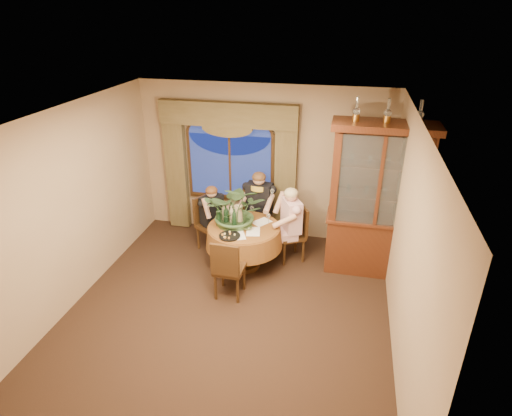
% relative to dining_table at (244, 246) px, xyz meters
% --- Properties ---
extents(floor, '(5.00, 5.00, 0.00)m').
position_rel_dining_table_xyz_m(floor, '(0.05, -1.25, -0.38)').
color(floor, black).
rests_on(floor, ground).
extents(wall_back, '(4.50, 0.00, 4.50)m').
position_rel_dining_table_xyz_m(wall_back, '(0.05, 1.25, 1.02)').
color(wall_back, '#967959').
rests_on(wall_back, ground).
extents(wall_right, '(0.00, 5.00, 5.00)m').
position_rel_dining_table_xyz_m(wall_right, '(2.30, -1.25, 1.02)').
color(wall_right, '#967959').
rests_on(wall_right, ground).
extents(ceiling, '(5.00, 5.00, 0.00)m').
position_rel_dining_table_xyz_m(ceiling, '(0.05, -1.25, 2.42)').
color(ceiling, white).
rests_on(ceiling, wall_back).
extents(window, '(1.62, 0.10, 1.32)m').
position_rel_dining_table_xyz_m(window, '(-0.55, 1.18, 0.92)').
color(window, navy).
rests_on(window, wall_back).
extents(arched_transom, '(1.60, 0.06, 0.44)m').
position_rel_dining_table_xyz_m(arched_transom, '(-0.55, 1.18, 1.71)').
color(arched_transom, navy).
rests_on(arched_transom, wall_back).
extents(drapery_left, '(0.38, 0.14, 2.32)m').
position_rel_dining_table_xyz_m(drapery_left, '(-1.58, 1.13, 0.80)').
color(drapery_left, '#4D4123').
rests_on(drapery_left, floor).
extents(drapery_right, '(0.38, 0.14, 2.32)m').
position_rel_dining_table_xyz_m(drapery_right, '(0.48, 1.13, 0.80)').
color(drapery_right, '#4D4123').
rests_on(drapery_right, floor).
extents(swag_valance, '(2.45, 0.16, 0.42)m').
position_rel_dining_table_xyz_m(swag_valance, '(-0.55, 1.10, 1.90)').
color(swag_valance, '#4D4123').
rests_on(swag_valance, wall_back).
extents(dining_table, '(1.49, 1.49, 0.75)m').
position_rel_dining_table_xyz_m(dining_table, '(0.00, 0.00, 0.00)').
color(dining_table, maroon).
rests_on(dining_table, floor).
extents(china_cabinet, '(1.52, 0.60, 2.47)m').
position_rel_dining_table_xyz_m(china_cabinet, '(2.02, 0.35, 0.86)').
color(china_cabinet, '#3B1B0F').
rests_on(china_cabinet, floor).
extents(oil_lamp_left, '(0.11, 0.11, 0.34)m').
position_rel_dining_table_xyz_m(oil_lamp_left, '(1.59, 0.35, 2.26)').
color(oil_lamp_left, '#A5722D').
rests_on(oil_lamp_left, china_cabinet).
extents(oil_lamp_center, '(0.11, 0.11, 0.34)m').
position_rel_dining_table_xyz_m(oil_lamp_center, '(2.02, 0.35, 2.26)').
color(oil_lamp_center, '#A5722D').
rests_on(oil_lamp_center, china_cabinet).
extents(oil_lamp_right, '(0.11, 0.11, 0.34)m').
position_rel_dining_table_xyz_m(oil_lamp_right, '(2.45, 0.35, 2.26)').
color(oil_lamp_right, '#A5722D').
rests_on(oil_lamp_right, china_cabinet).
extents(chair_right, '(0.57, 0.57, 0.96)m').
position_rel_dining_table_xyz_m(chair_right, '(0.71, 0.40, 0.10)').
color(chair_right, black).
rests_on(chair_right, floor).
extents(chair_back_right, '(0.45, 0.45, 0.96)m').
position_rel_dining_table_xyz_m(chair_back_right, '(-0.07, 0.90, 0.10)').
color(chair_back_right, black).
rests_on(chair_back_right, floor).
extents(chair_back, '(0.58, 0.58, 0.96)m').
position_rel_dining_table_xyz_m(chair_back, '(-0.70, 0.43, 0.10)').
color(chair_back, black).
rests_on(chair_back, floor).
extents(chair_front_left, '(0.43, 0.43, 0.96)m').
position_rel_dining_table_xyz_m(chair_front_left, '(-0.02, -0.80, 0.10)').
color(chair_front_left, black).
rests_on(chair_front_left, floor).
extents(person_pink, '(0.61, 0.63, 1.33)m').
position_rel_dining_table_xyz_m(person_pink, '(0.71, 0.37, 0.29)').
color(person_pink, beige).
rests_on(person_pink, floor).
extents(person_back, '(0.57, 0.58, 1.21)m').
position_rel_dining_table_xyz_m(person_back, '(-0.68, 0.45, 0.23)').
color(person_back, black).
rests_on(person_back, floor).
extents(person_scarf, '(0.54, 0.51, 1.40)m').
position_rel_dining_table_xyz_m(person_scarf, '(0.08, 0.81, 0.32)').
color(person_scarf, black).
rests_on(person_scarf, floor).
extents(stoneware_vase, '(0.16, 0.16, 0.30)m').
position_rel_dining_table_xyz_m(stoneware_vase, '(-0.12, 0.11, 0.53)').
color(stoneware_vase, '#9C8B66').
rests_on(stoneware_vase, dining_table).
extents(centerpiece_plant, '(0.97, 1.08, 0.84)m').
position_rel_dining_table_xyz_m(centerpiece_plant, '(-0.13, 0.08, 1.00)').
color(centerpiece_plant, '#36552F').
rests_on(centerpiece_plant, dining_table).
extents(olive_bowl, '(0.17, 0.17, 0.05)m').
position_rel_dining_table_xyz_m(olive_bowl, '(0.08, -0.08, 0.40)').
color(olive_bowl, '#505E33').
rests_on(olive_bowl, dining_table).
extents(cheese_platter, '(0.33, 0.33, 0.02)m').
position_rel_dining_table_xyz_m(cheese_platter, '(-0.13, -0.37, 0.39)').
color(cheese_platter, black).
rests_on(cheese_platter, dining_table).
extents(wine_bottle_0, '(0.07, 0.07, 0.33)m').
position_rel_dining_table_xyz_m(wine_bottle_0, '(-0.35, 0.09, 0.54)').
color(wine_bottle_0, tan).
rests_on(wine_bottle_0, dining_table).
extents(wine_bottle_1, '(0.07, 0.07, 0.33)m').
position_rel_dining_table_xyz_m(wine_bottle_1, '(-0.13, -0.08, 0.54)').
color(wine_bottle_1, black).
rests_on(wine_bottle_1, dining_table).
extents(wine_bottle_2, '(0.07, 0.07, 0.33)m').
position_rel_dining_table_xyz_m(wine_bottle_2, '(-0.21, 0.03, 0.54)').
color(wine_bottle_2, tan).
rests_on(wine_bottle_2, dining_table).
extents(wine_bottle_3, '(0.07, 0.07, 0.33)m').
position_rel_dining_table_xyz_m(wine_bottle_3, '(-0.25, 0.16, 0.54)').
color(wine_bottle_3, black).
rests_on(wine_bottle_3, dining_table).
extents(wine_bottle_4, '(0.07, 0.07, 0.33)m').
position_rel_dining_table_xyz_m(wine_bottle_4, '(-0.29, -0.00, 0.54)').
color(wine_bottle_4, black).
rests_on(wine_bottle_4, dining_table).
extents(wine_bottle_5, '(0.07, 0.07, 0.33)m').
position_rel_dining_table_xyz_m(wine_bottle_5, '(-0.41, -0.05, 0.54)').
color(wine_bottle_5, black).
rests_on(wine_bottle_5, dining_table).
extents(tasting_paper_0, '(0.26, 0.33, 0.00)m').
position_rel_dining_table_xyz_m(tasting_paper_0, '(0.19, -0.14, 0.38)').
color(tasting_paper_0, white).
rests_on(tasting_paper_0, dining_table).
extents(tasting_paper_1, '(0.35, 0.37, 0.00)m').
position_rel_dining_table_xyz_m(tasting_paper_1, '(0.25, 0.21, 0.38)').
color(tasting_paper_1, white).
rests_on(tasting_paper_1, dining_table).
extents(tasting_paper_2, '(0.31, 0.36, 0.00)m').
position_rel_dining_table_xyz_m(tasting_paper_2, '(-0.02, -0.31, 0.38)').
color(tasting_paper_2, white).
rests_on(tasting_paper_2, dining_table).
extents(wine_glass_person_pink, '(0.07, 0.07, 0.18)m').
position_rel_dining_table_xyz_m(wine_glass_person_pink, '(0.37, 0.19, 0.46)').
color(wine_glass_person_pink, silver).
rests_on(wine_glass_person_pink, dining_table).
extents(wine_glass_person_back, '(0.07, 0.07, 0.18)m').
position_rel_dining_table_xyz_m(wine_glass_person_back, '(-0.35, 0.23, 0.46)').
color(wine_glass_person_back, silver).
rests_on(wine_glass_person_back, dining_table).
extents(wine_glass_person_scarf, '(0.07, 0.07, 0.18)m').
position_rel_dining_table_xyz_m(wine_glass_person_scarf, '(0.04, 0.41, 0.46)').
color(wine_glass_person_scarf, silver).
rests_on(wine_glass_person_scarf, dining_table).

